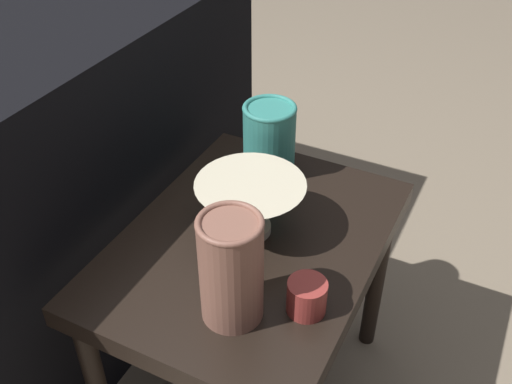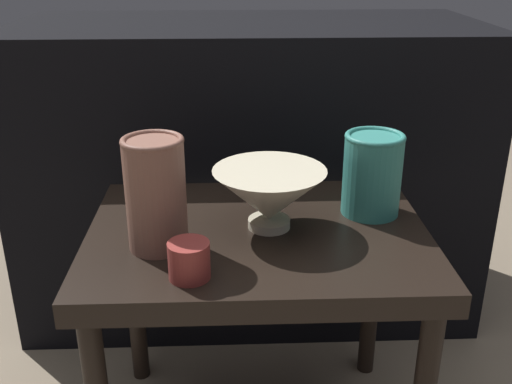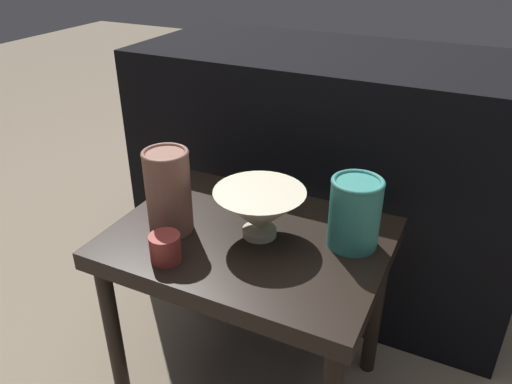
{
  "view_description": "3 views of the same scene",
  "coord_description": "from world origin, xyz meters",
  "px_view_note": "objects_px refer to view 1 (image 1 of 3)",
  "views": [
    {
      "loc": [
        -0.7,
        -0.36,
        1.16
      ],
      "look_at": [
        0.05,
        0.02,
        0.51
      ],
      "focal_mm": 42.0,
      "sensor_mm": 36.0,
      "label": 1
    },
    {
      "loc": [
        -0.04,
        -0.91,
        0.91
      ],
      "look_at": [
        -0.0,
        0.02,
        0.51
      ],
      "focal_mm": 42.0,
      "sensor_mm": 36.0,
      "label": 2
    },
    {
      "loc": [
        0.4,
        -0.79,
        1.04
      ],
      "look_at": [
        0.01,
        0.01,
        0.55
      ],
      "focal_mm": 35.0,
      "sensor_mm": 36.0,
      "label": 3
    }
  ],
  "objects_px": {
    "bowl": "(250,205)",
    "vase_textured_left": "(231,268)",
    "vase_colorful_right": "(269,138)",
    "cup": "(307,297)"
  },
  "relations": [
    {
      "from": "vase_colorful_right",
      "to": "vase_textured_left",
      "type": "bearing_deg",
      "value": -162.64
    },
    {
      "from": "bowl",
      "to": "cup",
      "type": "height_order",
      "value": "bowl"
    },
    {
      "from": "bowl",
      "to": "vase_colorful_right",
      "type": "bearing_deg",
      "value": 16.0
    },
    {
      "from": "bowl",
      "to": "vase_textured_left",
      "type": "relative_size",
      "value": 1.04
    },
    {
      "from": "vase_textured_left",
      "to": "vase_colorful_right",
      "type": "distance_m",
      "value": 0.39
    },
    {
      "from": "vase_colorful_right",
      "to": "bowl",
      "type": "bearing_deg",
      "value": -164.0
    },
    {
      "from": "bowl",
      "to": "vase_colorful_right",
      "type": "distance_m",
      "value": 0.19
    },
    {
      "from": "vase_textured_left",
      "to": "cup",
      "type": "distance_m",
      "value": 0.13
    },
    {
      "from": "cup",
      "to": "vase_textured_left",
      "type": "bearing_deg",
      "value": 119.15
    },
    {
      "from": "vase_textured_left",
      "to": "cup",
      "type": "relative_size",
      "value": 2.97
    }
  ]
}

